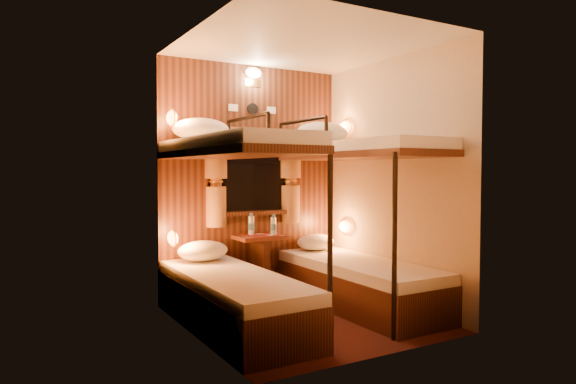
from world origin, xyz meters
TOP-DOWN VIEW (x-y plane):
  - floor at (0.00, 0.00)m, footprint 2.10×2.10m
  - ceiling at (0.00, 0.00)m, footprint 2.10×2.10m
  - wall_back at (0.00, 1.05)m, footprint 2.40×0.00m
  - wall_front at (0.00, -1.05)m, footprint 2.40×0.00m
  - wall_left at (-1.00, 0.00)m, footprint 0.00×2.40m
  - wall_right at (1.00, 0.00)m, footprint 0.00×2.40m
  - back_panel at (0.00, 1.04)m, footprint 2.00×0.03m
  - bunk_left at (-0.65, 0.07)m, footprint 0.72×1.90m
  - bunk_right at (0.65, 0.07)m, footprint 0.72×1.90m
  - window at (0.00, 1.00)m, footprint 1.00×0.12m
  - curtains at (0.00, 0.97)m, footprint 1.10×0.22m
  - back_fixtures at (0.00, 1.00)m, footprint 0.54×0.09m
  - reading_lamps at (-0.00, 0.70)m, footprint 2.00×0.20m
  - table at (0.00, 0.85)m, footprint 0.50×0.34m
  - bottle_left at (-0.07, 0.91)m, footprint 0.07×0.07m
  - bottle_right at (0.13, 0.80)m, footprint 0.06×0.06m
  - sachet_a at (0.09, 0.78)m, footprint 0.11×0.10m
  - sachet_b at (0.03, 0.92)m, footprint 0.09×0.08m
  - pillow_lower_left at (-0.65, 0.77)m, footprint 0.49×0.35m
  - pillow_lower_right at (0.65, 0.81)m, footprint 0.43×0.31m
  - pillow_upper_left at (-0.65, 0.79)m, footprint 0.55×0.39m
  - pillow_upper_right at (0.65, 0.69)m, footprint 0.59×0.42m

SIDE VIEW (x-z plane):
  - floor at x=0.00m, z-range 0.00..0.00m
  - table at x=0.00m, z-range 0.09..0.74m
  - pillow_lower_right at x=0.65m, z-range 0.46..0.63m
  - pillow_lower_left at x=-0.65m, z-range 0.46..0.65m
  - bunk_left at x=-0.65m, z-range -0.35..1.47m
  - bunk_right at x=0.65m, z-range -0.35..1.47m
  - sachet_b at x=0.03m, z-range 0.65..0.66m
  - sachet_a at x=0.09m, z-range 0.65..0.66m
  - bottle_right at x=0.13m, z-range 0.64..0.85m
  - bottle_left at x=-0.07m, z-range 0.63..0.86m
  - window at x=0.00m, z-range 0.79..1.58m
  - wall_back at x=0.00m, z-range 0.00..2.40m
  - wall_front at x=0.00m, z-range 0.00..2.40m
  - wall_left at x=-1.00m, z-range 0.00..2.40m
  - wall_right at x=1.00m, z-range 0.00..2.40m
  - back_panel at x=0.00m, z-range 0.00..2.40m
  - reading_lamps at x=0.00m, z-range 0.62..1.86m
  - curtains at x=0.00m, z-range 0.76..1.76m
  - pillow_upper_left at x=-0.65m, z-range 1.59..1.80m
  - pillow_upper_right at x=0.65m, z-range 1.59..1.82m
  - back_fixtures at x=0.00m, z-range 2.00..2.49m
  - ceiling at x=0.00m, z-range 2.40..2.40m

